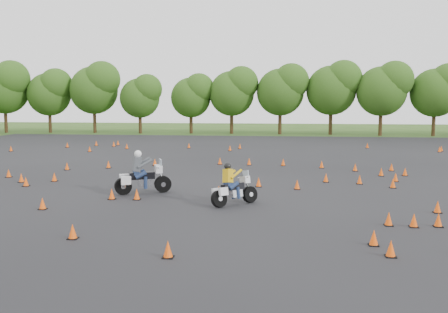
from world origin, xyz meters
name	(u,v)px	position (x,y,z in m)	size (l,w,h in m)	color
ground	(214,191)	(0.00, 0.00, 0.00)	(140.00, 140.00, 0.00)	#2D5119
asphalt_pad	(228,173)	(0.00, 6.00, 0.01)	(62.00, 62.00, 0.00)	black
treeline	(267,98)	(1.22, 35.37, 4.58)	(86.90, 31.99, 10.50)	#2B4E16
traffic_cones	(231,169)	(0.18, 6.07, 0.23)	(36.82, 33.35, 0.45)	#FA530A
rider_grey	(143,172)	(-3.14, -1.08, 1.01)	(2.61, 0.80, 2.02)	#474B4F
rider_yellow	(236,184)	(1.35, -3.13, 0.88)	(2.27, 0.70, 1.75)	gold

